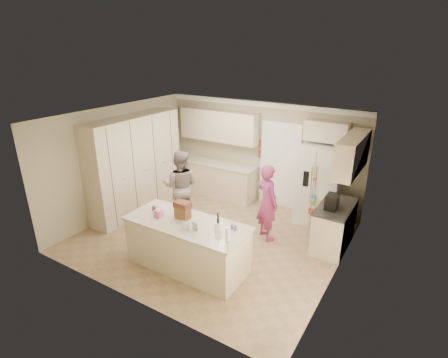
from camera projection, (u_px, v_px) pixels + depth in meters
The scene contains 41 objects.
floor at pixel (212, 238), 7.52m from camera, with size 5.20×4.60×0.02m, color #9A7D5A.
ceiling at pixel (210, 117), 6.57m from camera, with size 5.20×4.60×0.02m, color white.
wall_back at pixel (261, 153), 8.88m from camera, with size 5.20×0.02×2.60m, color #B3AA8A.
wall_front at pixel (125, 230), 5.21m from camera, with size 5.20×0.02×2.60m, color #B3AA8A.
wall_left at pixel (120, 160), 8.32m from camera, with size 0.02×4.60×2.60m, color #B3AA8A.
wall_right at pixel (342, 212), 5.77m from camera, with size 0.02×4.60×2.60m, color #B3AA8A.
crown_back at pixel (262, 104), 8.39m from camera, with size 5.20×0.08×0.12m, color white.
pantry_bank at pixel (136, 165), 8.37m from camera, with size 0.60×2.60×2.35m, color beige.
back_base_cab at pixel (217, 179), 9.51m from camera, with size 2.20×0.60×0.88m, color beige.
back_countertop at pixel (216, 163), 9.33m from camera, with size 2.24×0.63×0.04m, color beige.
back_upper_cab at pixel (219, 126), 9.08m from camera, with size 2.20×0.35×0.80m, color beige.
doorway_opening at pixel (280, 166), 8.68m from camera, with size 0.90×0.06×2.10m, color black.
doorway_casing at pixel (279, 166), 8.65m from camera, with size 1.02×0.03×2.22m, color white.
wall_frame_upper at pixel (261, 144), 8.75m from camera, with size 0.15×0.02×0.20m, color brown.
wall_frame_lower at pixel (261, 154), 8.85m from camera, with size 0.15×0.02×0.20m, color brown.
refrigerator at pixel (318, 185), 7.88m from camera, with size 0.90×0.70×1.80m, color white.
fridge_seam at pixel (313, 191), 7.60m from camera, with size 0.01×0.02×1.78m, color gray.
fridge_dispenser at pixel (304, 178), 7.61m from camera, with size 0.22×0.03×0.35m, color black.
fridge_handle_l at pixel (311, 184), 7.56m from camera, with size 0.02×0.02×0.85m, color silver.
fridge_handle_r at pixel (315, 185), 7.51m from camera, with size 0.02×0.02×0.85m, color silver.
over_fridge_cab at pixel (327, 131), 7.64m from camera, with size 0.95×0.35×0.45m, color beige.
right_base_cab at pixel (334, 227), 7.03m from camera, with size 0.60×1.20×0.88m, color beige.
right_countertop at pixel (336, 206), 6.87m from camera, with size 0.63×1.24×0.04m, color #2D2B28.
right_upper_cab at pixel (352, 154), 6.58m from camera, with size 0.35×1.50×0.70m, color beige.
coffee_maker at pixel (332, 202), 6.67m from camera, with size 0.22×0.28×0.30m, color black.
island_base at pixel (187, 246), 6.39m from camera, with size 2.20×0.90×0.88m, color beige.
island_top at pixel (186, 223), 6.22m from camera, with size 2.28×0.96×0.05m, color beige.
utensil_crock at pixel (218, 227), 5.91m from camera, with size 0.13×0.13×0.15m, color white.
tissue_box at pixel (159, 213), 6.37m from camera, with size 0.13×0.13×0.14m, color pink.
tissue_plume at pixel (158, 208), 6.33m from camera, with size 0.08×0.08×0.08m, color white.
dollhouse_body at pixel (183, 213), 6.32m from camera, with size 0.26×0.18×0.22m, color brown.
dollhouse_roof at pixel (182, 205), 6.27m from camera, with size 0.28×0.20×0.10m, color #592D1E.
jam_jar at pixel (154, 208), 6.62m from camera, with size 0.07×0.07×0.09m, color #59263F.
greeting_card_a at pixel (186, 225), 5.95m from camera, with size 0.12×0.01×0.16m, color white.
greeting_card_b at pixel (195, 226), 5.92m from camera, with size 0.12×0.01×0.16m, color silver.
water_bottle at pixel (228, 234), 5.58m from camera, with size 0.07×0.07×0.24m, color silver.
shaker_salt at pixel (232, 227), 5.97m from camera, with size 0.05×0.05×0.09m, color #4E5FAB.
shaker_pepper at pixel (236, 228), 5.93m from camera, with size 0.05×0.05×0.09m, color #4E5FAB.
teen_boy at pixel (181, 186), 7.96m from camera, with size 0.83×0.64×1.70m, color gray.
teen_girl at pixel (267, 202), 7.22m from camera, with size 0.60×0.39×1.65m, color #A8318E.
fridge_magnets at pixel (313, 191), 7.59m from camera, with size 0.76×0.02×1.44m, color tan, non-canonical shape.
Camera 1 is at (3.66, -5.44, 3.90)m, focal length 28.00 mm.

